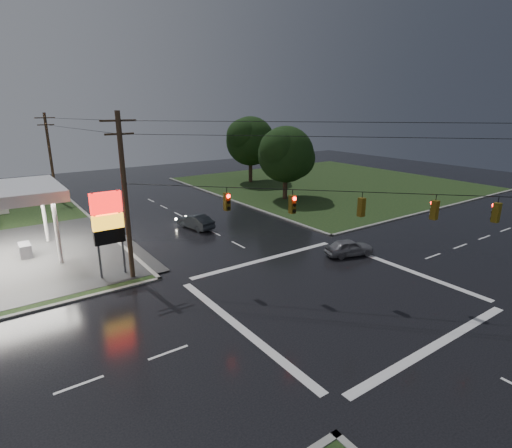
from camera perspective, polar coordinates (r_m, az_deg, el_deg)
ground at (r=25.87m, az=10.90°, el=-9.61°), size 120.00×120.00×0.00m
grass_ne at (r=61.08m, az=10.55°, el=5.68°), size 36.00×36.00×0.08m
pylon_sign at (r=28.11m, az=-20.42°, el=0.52°), size 2.00×0.35×6.00m
utility_pole_nw at (r=27.03m, az=-18.18°, el=3.87°), size 2.20×0.32×11.00m
utility_pole_n at (r=54.69m, az=-27.31°, el=8.65°), size 2.20×0.32×10.50m
traffic_signals at (r=23.77m, az=11.81°, el=4.57°), size 26.87×26.87×1.47m
tree_ne_near at (r=49.37m, az=4.41°, el=9.87°), size 7.99×6.80×8.98m
tree_ne_far at (r=60.66m, az=-0.68°, el=11.74°), size 8.46×7.20×9.80m
car_north at (r=38.39m, az=-8.65°, el=0.36°), size 2.23×4.37×1.37m
car_crossing at (r=32.03m, az=13.17°, el=-3.27°), size 4.11×2.60×1.30m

